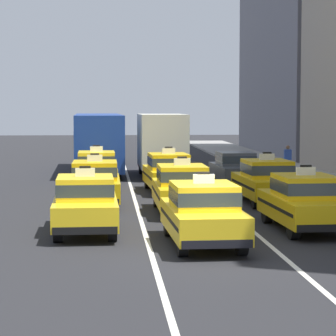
% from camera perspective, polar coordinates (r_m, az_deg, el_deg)
% --- Properties ---
extents(ground_plane, '(160.00, 160.00, 0.00)m').
position_cam_1_polar(ground_plane, '(19.37, 3.53, -6.36)').
color(ground_plane, '#232326').
extents(lane_stripe_left_center, '(0.14, 80.00, 0.01)m').
position_cam_1_polar(lane_stripe_left_center, '(39.02, -2.93, -0.83)').
color(lane_stripe_left_center, silver).
rests_on(lane_stripe_left_center, ground).
extents(lane_stripe_center_right, '(0.14, 80.00, 0.01)m').
position_cam_1_polar(lane_stripe_center_right, '(39.24, 1.75, -0.79)').
color(lane_stripe_center_right, silver).
rests_on(lane_stripe_center_right, ground).
extents(sidewalk_curb, '(4.00, 90.00, 0.15)m').
position_cam_1_polar(sidewalk_curb, '(35.43, 11.69, -1.35)').
color(sidewalk_curb, gray).
rests_on(sidewalk_curb, ground).
extents(taxi_left_nearest, '(1.90, 4.59, 1.96)m').
position_cam_1_polar(taxi_left_nearest, '(22.52, -6.11, -2.58)').
color(taxi_left_nearest, black).
rests_on(taxi_left_nearest, ground).
extents(taxi_left_second, '(1.84, 4.57, 1.96)m').
position_cam_1_polar(taxi_left_second, '(28.54, -5.40, -1.06)').
color(taxi_left_second, black).
rests_on(taxi_left_second, ground).
extents(taxi_left_third, '(1.86, 4.58, 1.96)m').
position_cam_1_polar(taxi_left_third, '(34.62, -5.29, -0.07)').
color(taxi_left_third, black).
rests_on(taxi_left_third, ground).
extents(bus_left_fourth, '(2.75, 11.25, 3.22)m').
position_cam_1_polar(bus_left_fourth, '(43.41, -5.17, 2.11)').
color(bus_left_fourth, black).
rests_on(bus_left_fourth, ground).
extents(sedan_left_fifth, '(1.77, 4.30, 1.58)m').
position_cam_1_polar(sedan_left_fifth, '(52.02, -5.03, 1.45)').
color(sedan_left_fifth, black).
rests_on(sedan_left_fifth, ground).
extents(taxi_center_nearest, '(1.94, 4.61, 1.96)m').
position_cam_1_polar(taxi_center_nearest, '(20.43, 2.60, -3.29)').
color(taxi_center_nearest, black).
rests_on(taxi_center_nearest, ground).
extents(taxi_center_second, '(1.84, 4.57, 1.96)m').
position_cam_1_polar(taxi_center_second, '(26.59, 1.02, -1.46)').
color(taxi_center_second, black).
rests_on(taxi_center_second, ground).
extents(taxi_center_third, '(2.01, 4.63, 1.96)m').
position_cam_1_polar(taxi_center_third, '(33.03, 0.02, -0.28)').
color(taxi_center_third, black).
rests_on(taxi_center_third, ground).
extents(box_truck_center_fourth, '(2.33, 6.97, 3.27)m').
position_cam_1_polar(box_truck_center_fourth, '(40.49, -0.55, 1.89)').
color(box_truck_center_fourth, black).
rests_on(box_truck_center_fourth, ground).
extents(taxi_right_nearest, '(1.96, 4.61, 1.96)m').
position_cam_1_polar(taxi_right_nearest, '(23.17, 10.03, -2.42)').
color(taxi_right_nearest, black).
rests_on(taxi_right_nearest, ground).
extents(taxi_right_second, '(1.95, 4.61, 1.96)m').
position_cam_1_polar(taxi_right_second, '(29.42, 7.25, -0.91)').
color(taxi_right_second, black).
rests_on(taxi_right_second, ground).
extents(sedan_right_third, '(1.89, 4.35, 1.58)m').
position_cam_1_polar(sedan_right_third, '(35.66, 4.98, 0.02)').
color(sedan_right_third, black).
rests_on(sedan_right_third, ground).
extents(pedestrian_near_crosswalk, '(0.36, 0.24, 1.54)m').
position_cam_1_polar(pedestrian_near_crosswalk, '(39.89, 8.82, 0.57)').
color(pedestrian_near_crosswalk, slate).
rests_on(pedestrian_near_crosswalk, sidewalk_curb).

